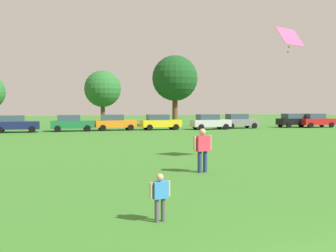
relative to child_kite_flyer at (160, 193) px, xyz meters
The scene contains 14 objects.
ground_plane 25.65m from the child_kite_flyer, 84.99° to the left, with size 160.00×160.00×0.00m, color #387528.
child_kite_flyer is the anchor object (origin of this frame).
adult_bystander 6.69m from the child_kite_flyer, 60.42° to the left, with size 0.79×0.41×1.69m.
kite 12.26m from the child_kite_flyer, 42.52° to the left, with size 1.50×1.05×1.17m.
parked_car_navy_0 33.49m from the child_kite_flyer, 99.59° to the left, with size 4.30×2.02×1.68m.
parked_car_green_1 33.36m from the child_kite_flyer, 90.44° to the left, with size 4.30×2.02×1.68m.
parked_car_orange_2 33.94m from the child_kite_flyer, 82.75° to the left, with size 4.30×2.02×1.68m.
parked_car_yellow_3 34.37m from the child_kite_flyer, 74.56° to the left, with size 4.30×2.02×1.68m.
parked_car_silver_4 35.43m from the child_kite_flyer, 65.59° to the left, with size 4.30×2.02×1.68m.
parked_car_gray_5 38.43m from the child_kite_flyer, 60.67° to the left, with size 4.30×2.02×1.68m.
parked_car_black_6 42.61m from the child_kite_flyer, 51.84° to the left, with size 4.30×2.02×1.68m.
parked_car_red_7 43.44m from the child_kite_flyer, 48.61° to the left, with size 4.30×2.02×1.68m.
tree_right 40.42m from the child_kite_flyer, 84.53° to the left, with size 4.44×4.44×6.92m.
tree_far_right 42.69m from the child_kite_flyer, 71.95° to the left, with size 5.85×5.85×9.11m.
Camera 1 is at (-4.51, -3.79, 2.53)m, focal length 42.18 mm.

